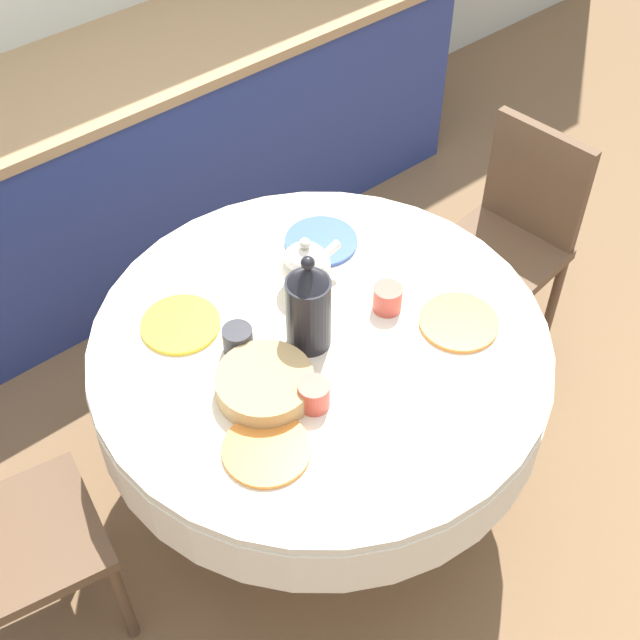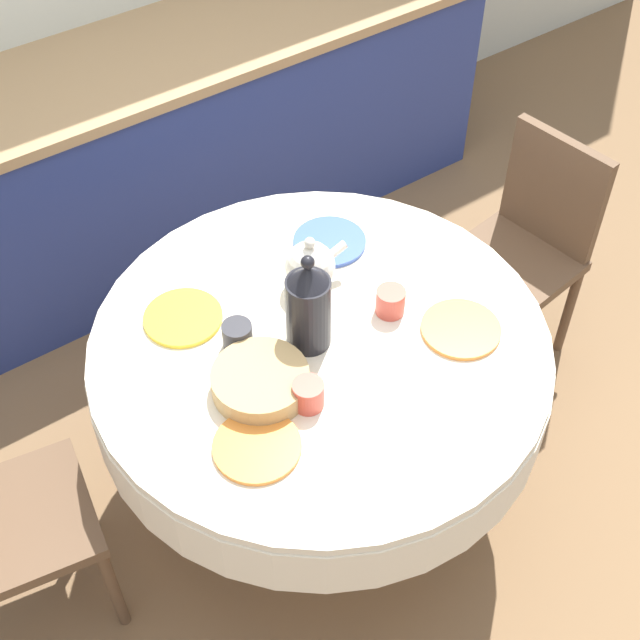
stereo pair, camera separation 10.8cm
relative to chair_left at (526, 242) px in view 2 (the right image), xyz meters
name	(u,v)px [view 2 (the right image)]	position (x,y,z in m)	size (l,w,h in m)	color
ground_plane	(320,485)	(-0.98, -0.14, -0.50)	(12.00, 12.00, 0.00)	brown
kitchen_counter	(115,172)	(-0.98, 1.25, -0.05)	(3.24, 0.64, 0.90)	navy
dining_table	(320,368)	(-0.98, -0.14, 0.13)	(1.31, 1.31, 0.75)	olive
chair_left	(526,242)	(0.00, 0.00, 0.00)	(0.45, 0.45, 0.88)	brown
plate_near_left	(257,447)	(-1.32, -0.34, 0.26)	(0.23, 0.23, 0.01)	orange
cup_near_left	(308,395)	(-1.14, -0.30, 0.29)	(0.08, 0.08, 0.08)	#CC4C3D
plate_near_right	(461,329)	(-0.64, -0.34, 0.26)	(0.23, 0.23, 0.01)	orange
cup_near_right	(390,302)	(-0.76, -0.16, 0.29)	(0.08, 0.08, 0.08)	#CC4C3D
plate_far_left	(183,318)	(-1.26, 0.15, 0.26)	(0.23, 0.23, 0.01)	yellow
cup_far_left	(237,336)	(-1.18, -0.02, 0.29)	(0.08, 0.08, 0.08)	#28282D
plate_far_right	(330,242)	(-0.73, 0.17, 0.26)	(0.23, 0.23, 0.01)	#3856AD
cup_far_right	(303,273)	(-0.89, 0.07, 0.29)	(0.08, 0.08, 0.08)	white
coffee_carafe	(308,306)	(-1.01, -0.12, 0.39)	(0.12, 0.12, 0.32)	black
teapot	(310,266)	(-0.89, 0.05, 0.34)	(0.20, 0.15, 0.19)	silver
bread_basket	(260,381)	(-1.21, -0.19, 0.28)	(0.26, 0.26, 0.06)	tan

